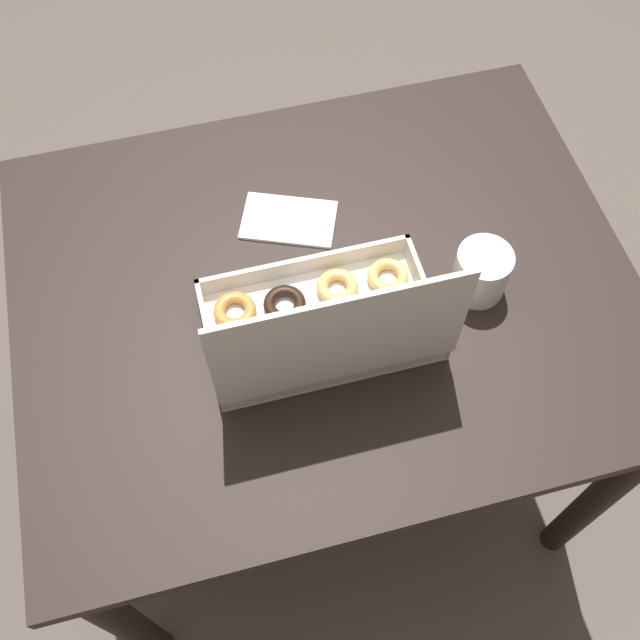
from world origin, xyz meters
TOP-DOWN VIEW (x-y plane):
  - ground_plane at (0.00, 0.00)m, footprint 8.00×8.00m
  - dining_table at (0.00, 0.00)m, footprint 1.04×0.84m
  - donut_box at (0.03, 0.10)m, footprint 0.37×0.23m
  - coffee_mug at (-0.25, 0.07)m, footprint 0.09×0.09m
  - paper_napkin at (0.03, -0.15)m, footprint 0.19×0.16m

SIDE VIEW (x-z plane):
  - ground_plane at x=0.00m, z-range 0.00..0.00m
  - dining_table at x=0.00m, z-range 0.27..1.03m
  - paper_napkin at x=0.03m, z-range 0.76..0.77m
  - coffee_mug at x=-0.25m, z-range 0.76..0.86m
  - donut_box at x=0.03m, z-range 0.68..0.95m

